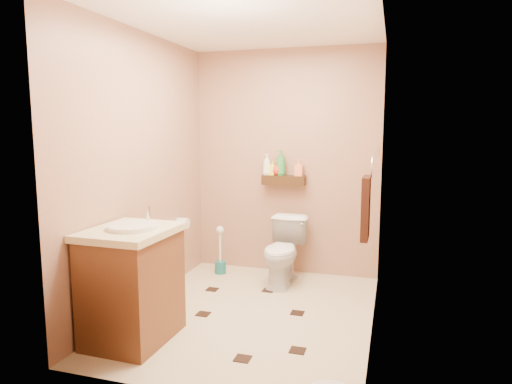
% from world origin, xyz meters
% --- Properties ---
extents(ground, '(2.50, 2.50, 0.00)m').
position_xyz_m(ground, '(0.00, 0.00, 0.00)').
color(ground, '#C0AA8D').
rests_on(ground, ground).
extents(wall_back, '(2.00, 0.04, 2.40)m').
position_xyz_m(wall_back, '(0.00, 1.25, 1.20)').
color(wall_back, '#A4775E').
rests_on(wall_back, ground).
extents(wall_front, '(2.00, 0.04, 2.40)m').
position_xyz_m(wall_front, '(0.00, -1.25, 1.20)').
color(wall_front, '#A4775E').
rests_on(wall_front, ground).
extents(wall_left, '(0.04, 2.50, 2.40)m').
position_xyz_m(wall_left, '(-1.00, 0.00, 1.20)').
color(wall_left, '#A4775E').
rests_on(wall_left, ground).
extents(wall_right, '(0.04, 2.50, 2.40)m').
position_xyz_m(wall_right, '(1.00, 0.00, 1.20)').
color(wall_right, '#A4775E').
rests_on(wall_right, ground).
extents(ceiling, '(2.00, 2.50, 0.02)m').
position_xyz_m(ceiling, '(0.00, 0.00, 2.40)').
color(ceiling, white).
rests_on(ceiling, wall_back).
extents(wall_shelf, '(0.46, 0.14, 0.10)m').
position_xyz_m(wall_shelf, '(0.00, 1.17, 1.02)').
color(wall_shelf, '#3D2210').
rests_on(wall_shelf, wall_back).
extents(floor_accents, '(1.16, 1.44, 0.01)m').
position_xyz_m(floor_accents, '(0.02, -0.05, 0.00)').
color(floor_accents, black).
rests_on(floor_accents, ground).
extents(toilet, '(0.39, 0.66, 0.67)m').
position_xyz_m(toilet, '(0.08, 0.83, 0.33)').
color(toilet, white).
rests_on(toilet, ground).
extents(vanity, '(0.59, 0.71, 0.98)m').
position_xyz_m(vanity, '(-0.70, -0.70, 0.44)').
color(vanity, brown).
rests_on(vanity, ground).
extents(toilet_brush, '(0.12, 0.12, 0.53)m').
position_xyz_m(toilet_brush, '(-0.65, 0.95, 0.18)').
color(toilet_brush, '#196666').
rests_on(toilet_brush, ground).
extents(towel_ring, '(0.12, 0.30, 0.76)m').
position_xyz_m(towel_ring, '(0.91, 0.25, 0.95)').
color(towel_ring, silver).
rests_on(towel_ring, wall_right).
extents(toilet_paper, '(0.12, 0.11, 0.12)m').
position_xyz_m(toilet_paper, '(-0.94, 0.65, 0.60)').
color(toilet_paper, white).
rests_on(toilet_paper, wall_left).
extents(bottle_a, '(0.12, 0.12, 0.23)m').
position_xyz_m(bottle_a, '(-0.19, 1.17, 1.18)').
color(bottle_a, white).
rests_on(bottle_a, wall_shelf).
extents(bottle_b, '(0.09, 0.09, 0.15)m').
position_xyz_m(bottle_b, '(-0.13, 1.17, 1.15)').
color(bottle_b, '#FDFD35').
rests_on(bottle_b, wall_shelf).
extents(bottle_c, '(0.13, 0.13, 0.15)m').
position_xyz_m(bottle_c, '(-0.07, 1.17, 1.14)').
color(bottle_c, red).
rests_on(bottle_c, wall_shelf).
extents(bottle_d, '(0.11, 0.11, 0.27)m').
position_xyz_m(bottle_d, '(-0.03, 1.17, 1.20)').
color(bottle_d, '#2F8E3F').
rests_on(bottle_d, wall_shelf).
extents(bottle_e, '(0.08, 0.08, 0.18)m').
position_xyz_m(bottle_e, '(0.16, 1.17, 1.16)').
color(bottle_e, '#FF8554').
rests_on(bottle_e, wall_shelf).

